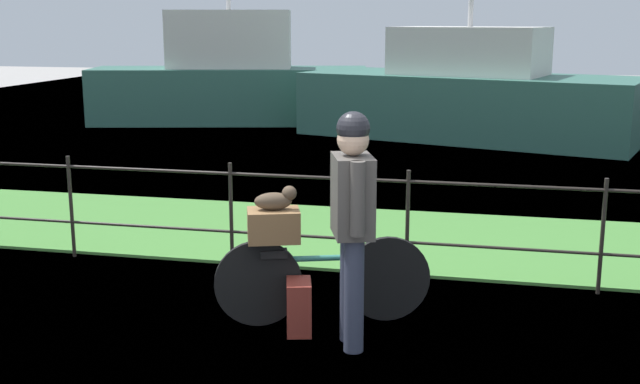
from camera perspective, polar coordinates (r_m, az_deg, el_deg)
ground_plane at (r=5.46m, az=-4.94°, el=-12.37°), size 60.00×60.00×0.00m
grass_strip at (r=8.45m, az=1.73°, el=-3.16°), size 27.00×2.40×0.03m
harbor_water at (r=17.51m, az=7.52°, el=4.86°), size 30.00×30.00×0.00m
iron_fence at (r=7.08m, az=-0.21°, el=-1.48°), size 18.04×0.04×1.00m
bicycle_main at (r=6.01m, az=0.08°, el=-6.33°), size 1.58×0.58×0.67m
wooden_crate at (r=5.86m, az=-3.40°, el=-2.42°), size 0.46×0.39×0.24m
terrier_dog at (r=5.81m, az=-3.18°, el=-0.55°), size 0.32×0.22×0.18m
cyclist_person at (r=5.42m, az=2.37°, el=-1.27°), size 0.38×0.52×1.68m
backpack_on_paving at (r=5.89m, az=-1.54°, el=-8.33°), size 0.25×0.32×0.40m
moored_boat_near at (r=15.63m, az=10.65°, el=6.85°), size 6.77×4.03×3.74m
moored_boat_mid at (r=17.82m, az=-6.53°, el=7.96°), size 6.34×3.03×4.08m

